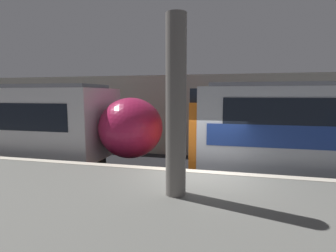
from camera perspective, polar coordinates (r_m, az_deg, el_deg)
The scene contains 4 objects.
ground_plane at distance 8.01m, azimuth 7.21°, elevation -17.40°, with size 120.00×120.00×0.00m, color black.
platform at distance 5.69m, azimuth 4.51°, elevation -21.63°, with size 40.00×4.65×1.15m.
station_rear_barrier at distance 13.88m, azimuth 10.35°, elevation 2.12°, with size 50.00×0.15×4.32m.
support_pillar_near at distance 5.45m, azimuth 1.73°, elevation 4.12°, with size 0.43×0.43×3.76m.
Camera 1 is at (0.76, -7.26, 3.29)m, focal length 28.00 mm.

